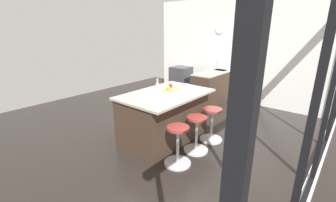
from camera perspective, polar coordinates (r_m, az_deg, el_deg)
The scene contains 14 objects.
ground_plane at distance 4.93m, azimuth -0.53°, elevation -7.86°, with size 8.14×8.14×0.00m, color black.
window_panel_rear at distance 3.43m, azimuth 36.30°, elevation 5.90°, with size 6.26×0.12×2.96m.
interior_partition_left at distance 7.15m, azimuth 16.23°, elevation 11.89°, with size 0.15×5.37×2.96m.
sink_cabinet at distance 7.15m, azimuth 12.08°, elevation 3.86°, with size 2.03×0.60×1.19m.
oven_range at distance 7.85m, azimuth 3.24°, elevation 5.31°, with size 0.60×0.61×0.88m.
kitchen_island at distance 4.49m, azimuth -0.96°, elevation -3.77°, with size 1.74×1.15×0.96m.
stool_by_window at distance 4.58m, azimuth 10.80°, elevation -6.00°, with size 0.44×0.44×0.66m.
stool_middle at distance 4.15m, azimuth 7.06°, elevation -8.41°, with size 0.44×0.44×0.66m.
stool_near_camera at distance 3.75m, azimuth 2.44°, elevation -11.31°, with size 0.44×0.44×0.66m.
cutting_board at distance 4.56m, azimuth 0.92°, elevation 2.99°, with size 0.36×0.24×0.02m, color tan.
apple_yellow at distance 4.47m, azimuth 0.08°, elevation 3.33°, with size 0.08×0.08×0.08m, color gold.
apple_red at distance 4.64m, azimuth 0.61°, elevation 3.87°, with size 0.08×0.08×0.08m, color red.
water_bottle at distance 4.14m, azimuth -2.62°, elevation 3.01°, with size 0.06×0.06×0.31m.
fruit_bowl at distance 4.71m, azimuth 3.95°, elevation 3.78°, with size 0.22×0.22×0.07m.
Camera 1 is at (3.39, 2.87, 2.14)m, focal length 24.51 mm.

